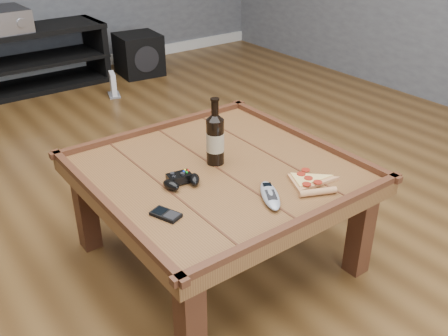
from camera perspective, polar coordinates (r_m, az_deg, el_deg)
ground at (r=2.26m, az=-0.62°, el=-10.13°), size 6.00×6.00×0.00m
baseboard at (r=4.74m, az=-22.78°, el=9.54°), size 5.00×0.02×0.10m
coffee_table at (r=2.04m, az=-0.67°, el=-1.51°), size 1.03×1.03×0.48m
media_console at (r=4.46m, az=-22.38°, el=11.20°), size 1.40×0.45×0.50m
beer_bottle at (r=2.01m, az=-1.02°, el=3.47°), size 0.07×0.07×0.28m
game_controller at (r=1.89m, az=-4.90°, el=-1.39°), size 0.16×0.12×0.04m
pizza_slice at (r=1.93m, az=9.76°, el=-1.60°), size 0.25×0.30×0.03m
smartphone at (r=1.73m, az=-6.66°, el=-5.28°), size 0.09×0.12×0.01m
remote_control at (r=1.81m, az=5.28°, el=-3.11°), size 0.15×0.21×0.03m
subwoofer at (r=4.65m, az=-9.71°, el=12.67°), size 0.40×0.40×0.36m
game_console at (r=4.16m, az=-12.55°, el=9.20°), size 0.13×0.17×0.19m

